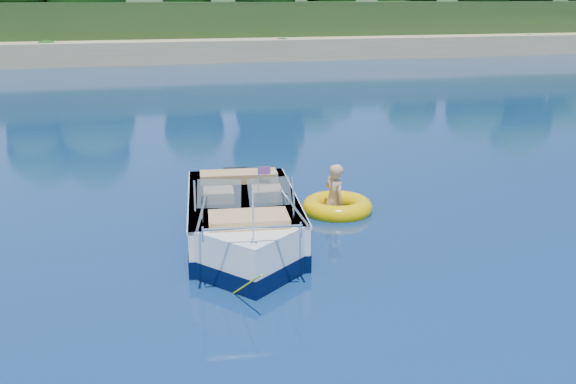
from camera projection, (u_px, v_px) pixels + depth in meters
name	position (u px, v px, depth m)	size (l,w,h in m)	color
ground	(313.00, 254.00, 11.23)	(160.00, 160.00, 0.00)	#0A214A
shoreline	(136.00, 30.00, 69.76)	(170.00, 59.00, 6.00)	#968157
motorboat	(244.00, 225.00, 11.64)	(2.46, 5.55, 1.85)	white
tow_tube	(337.00, 207.00, 13.46)	(1.95, 1.95, 0.39)	#FBBD00
boy	(333.00, 211.00, 13.49)	(0.60, 0.39, 1.65)	tan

